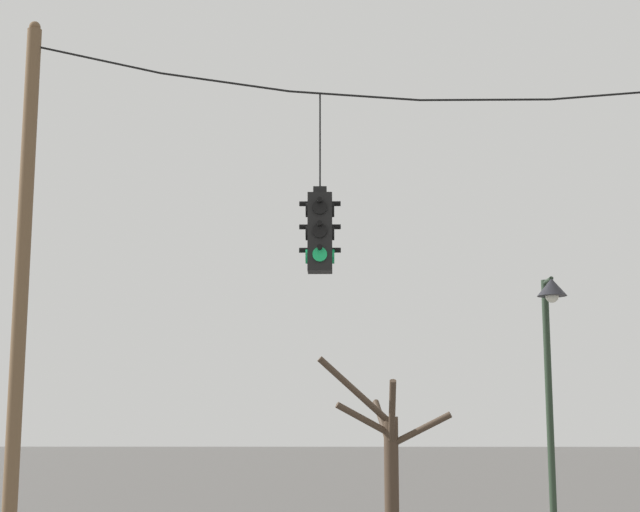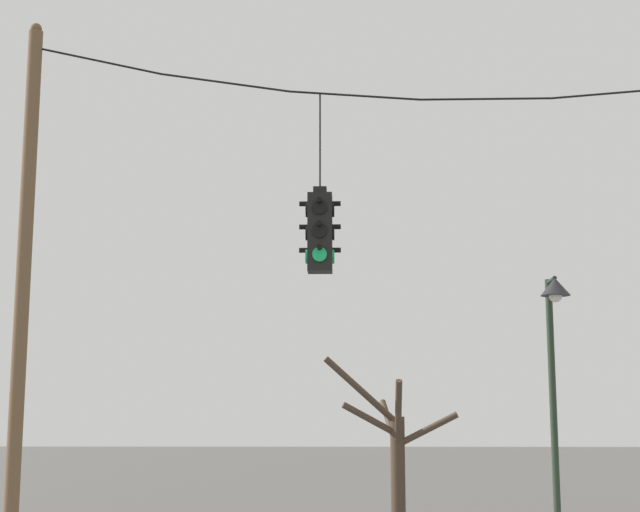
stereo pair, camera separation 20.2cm
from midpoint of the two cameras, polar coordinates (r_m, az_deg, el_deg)
The scene contains 5 objects.
utility_pole_left at distance 14.21m, azimuth -16.57°, elevation -2.71°, with size 0.20×0.20×8.25m.
span_wire at distance 14.38m, azimuth 9.98°, elevation 10.07°, with size 13.01×0.03×0.88m.
traffic_light_near_right_pole at distance 13.65m, azimuth 0.42°, elevation 1.44°, with size 0.58×0.58×2.58m.
street_lamp at distance 16.99m, azimuth 13.82°, elevation -5.27°, with size 0.50×0.86×4.94m.
bare_tree at distance 23.27m, azimuth 4.57°, elevation -11.19°, with size 3.15×2.42×4.04m.
Camera 2 is at (-1.93, -13.88, 2.46)m, focal length 55.00 mm.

